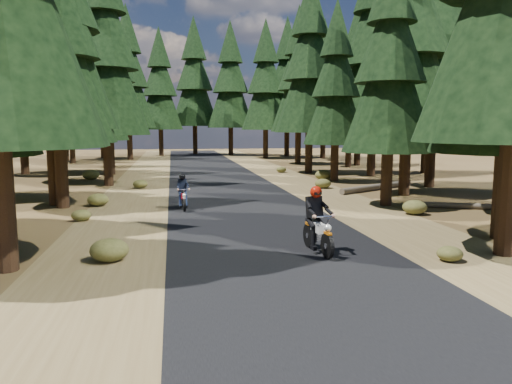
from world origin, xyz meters
The scene contains 10 objects.
ground centered at (0.00, 0.00, 0.00)m, with size 120.00×120.00×0.00m, color #443218.
road centered at (0.00, 5.00, 0.01)m, with size 6.00×100.00×0.01m, color black.
shoulder_l centered at (-4.60, 5.00, 0.00)m, with size 3.20×100.00×0.01m, color brown.
shoulder_r centered at (4.60, 5.00, 0.00)m, with size 3.20×100.00×0.01m, color brown.
pine_forest centered at (-0.02, 21.05, 7.89)m, with size 34.59×55.08×16.32m.
log_near centered at (7.86, 9.56, 0.16)m, with size 0.32×0.32×5.96m, color #4C4233.
log_far centered at (8.68, 3.29, 0.12)m, with size 0.24×0.24×4.13m, color #4C4233.
understory_shrubs centered at (0.08, 8.15, 0.27)m, with size 15.43×30.98×0.64m.
rider_lead centered at (0.94, -2.71, 0.59)m, with size 0.78×2.01×1.75m.
rider_follow centered at (-2.40, 4.88, 0.48)m, with size 0.59×1.63×1.43m.
Camera 1 is at (-2.79, -15.10, 3.31)m, focal length 35.00 mm.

